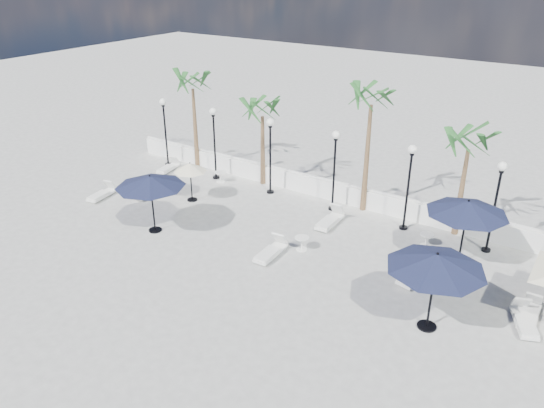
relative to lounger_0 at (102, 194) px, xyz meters
The scene contains 27 objects.
ground 10.19m from the lounger_0, ahead, with size 100.00×100.00×0.00m, color gray.
balustrade 11.78m from the lounger_0, 31.11° to the left, with size 26.00×0.30×1.01m.
lamppost_0 5.59m from the lounger_0, 94.66° to the left, with size 0.36×0.36×3.84m.
lamppost_1 6.37m from the lounger_0, 58.76° to the left, with size 0.36×0.36×3.84m.
lamppost_2 8.63m from the lounger_0, 37.68° to the left, with size 0.36×0.36×3.84m.
lamppost_3 11.52m from the lounger_0, 26.76° to the left, with size 0.36×0.36×3.84m.
lamppost_4 14.68m from the lounger_0, 20.52° to the left, with size 0.36×0.36×3.84m.
lamppost_5 17.97m from the lounger_0, 16.58° to the left, with size 0.36×0.36×3.84m.
palm_0 7.38m from the lounger_0, 79.55° to the left, with size 2.60×2.60×5.50m.
palm_1 8.85m from the lounger_0, 46.50° to the left, with size 2.60×2.60×4.70m.
palm_2 13.64m from the lounger_0, 27.54° to the left, with size 2.60×2.60×6.10m.
palm_3 17.07m from the lounger_0, 20.69° to the left, with size 2.60×2.60×4.90m.
lounger_0 is the anchor object (origin of this frame).
lounger_1 4.46m from the lounger_0, 87.46° to the left, with size 0.79×1.68×0.61m.
lounger_2 2.26m from the lounger_0, 40.69° to the left, with size 0.75×1.77×0.64m.
lounger_3 10.06m from the lounger_0, ahead, with size 0.67×1.83×0.68m.
lounger_4 15.54m from the lounger_0, ahead, with size 1.03×2.01×0.72m.
lounger_5 11.32m from the lounger_0, 18.58° to the left, with size 0.67×1.88×0.70m.
lounger_6 19.30m from the lounger_0, ahead, with size 1.17×1.79×0.64m.
lounger_7 19.40m from the lounger_0, ahead, with size 0.59×1.68×0.63m.
side_table_0 6.01m from the lounger_0, 52.79° to the left, with size 0.59×0.59×0.57m.
side_table_1 10.87m from the lounger_0, ahead, with size 0.58×0.58×0.57m.
side_table_2 15.47m from the lounger_0, 15.50° to the left, with size 0.57×0.57×0.56m.
parasol_navy_left 5.23m from the lounger_0, 12.79° to the right, with size 2.97×2.97×2.62m.
parasol_navy_mid 16.88m from the lounger_0, ahead, with size 3.09×3.09×2.77m.
parasol_navy_right 16.93m from the lounger_0, 12.00° to the left, with size 3.05×3.05×2.73m.
parasol_cream_small 4.73m from the lounger_0, 29.65° to the left, with size 1.61×1.61×1.97m.
Camera 1 is at (10.07, -13.77, 10.84)m, focal length 35.00 mm.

